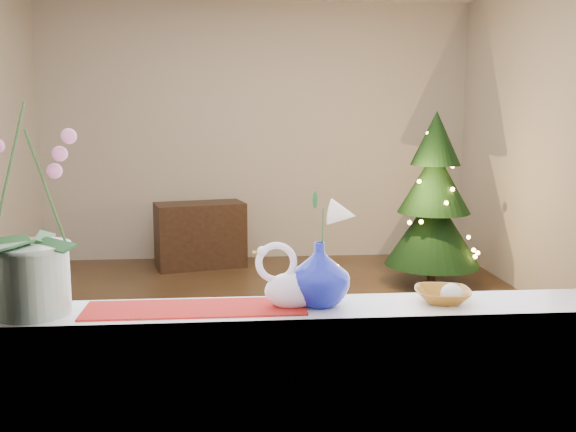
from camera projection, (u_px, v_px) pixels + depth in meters
name	position (u px, v px, depth m)	size (l,w,h in m)	color
ground	(272.00, 333.00, 4.54)	(5.00, 5.00, 0.00)	#312114
wall_back	(257.00, 132.00, 6.79)	(4.50, 0.10, 2.70)	beige
wall_front	(320.00, 177.00, 1.87)	(4.50, 0.10, 2.70)	beige
windowsill	(314.00, 312.00, 2.07)	(2.20, 0.26, 0.04)	white
window_frame	(320.00, 55.00, 1.85)	(2.22, 0.06, 1.60)	white
runner	(195.00, 308.00, 2.03)	(0.70, 0.20, 0.01)	maroon
orchid_pot	(26.00, 198.00, 1.93)	(0.25, 0.25, 0.72)	silver
swan	(292.00, 277.00, 2.04)	(0.24, 0.11, 0.20)	white
blue_vase	(319.00, 269.00, 2.06)	(0.23, 0.23, 0.24)	navy
lily	(320.00, 205.00, 2.03)	(0.13, 0.08, 0.18)	white
paperweight	(451.00, 294.00, 2.08)	(0.07, 0.07, 0.07)	silver
amber_dish	(443.00, 296.00, 2.11)	(0.16, 0.16, 0.04)	#905C18
xmas_tree	(434.00, 199.00, 5.76)	(0.86, 0.86, 1.57)	black
side_table	(200.00, 235.00, 6.51)	(0.88, 0.44, 0.66)	black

